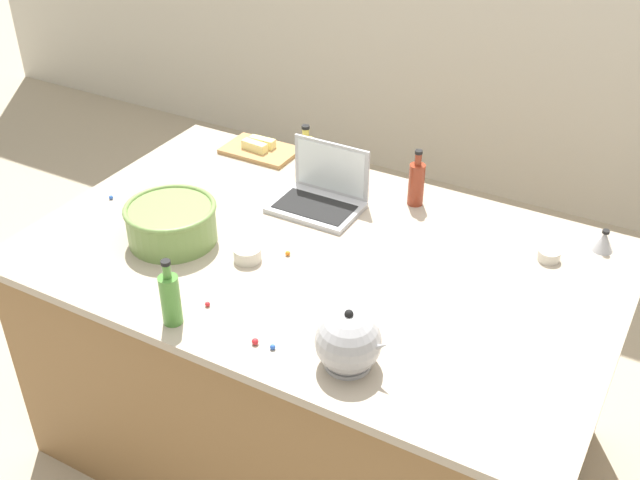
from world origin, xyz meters
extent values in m
plane|color=#B7A88E|center=(0.00, 0.00, 0.00)|extent=(12.00, 12.00, 0.00)
cube|color=olive|center=(0.00, 0.00, 0.43)|extent=(1.87, 1.15, 0.87)
cube|color=tan|center=(0.00, 0.00, 0.89)|extent=(1.93, 1.21, 0.03)
cube|color=#B7B7BC|center=(-0.15, 0.23, 0.91)|extent=(0.31, 0.22, 0.02)
cube|color=black|center=(-0.15, 0.22, 0.92)|extent=(0.27, 0.15, 0.00)
cube|color=#B7B7BC|center=(-0.15, 0.35, 1.02)|extent=(0.30, 0.01, 0.20)
cube|color=silver|center=(-0.15, 0.34, 1.02)|extent=(0.27, 0.00, 0.18)
cylinder|color=#72934C|center=(-0.47, -0.18, 0.96)|extent=(0.30, 0.30, 0.13)
cylinder|color=black|center=(-0.47, -0.18, 0.97)|extent=(0.24, 0.24, 0.11)
torus|color=#72934C|center=(-0.47, -0.18, 1.03)|extent=(0.31, 0.31, 0.02)
cylinder|color=#4C8C38|center=(-0.20, -0.52, 0.98)|extent=(0.06, 0.06, 0.16)
cylinder|color=#4C8C38|center=(-0.20, -0.52, 1.08)|extent=(0.02, 0.02, 0.04)
cylinder|color=black|center=(-0.20, -0.52, 1.11)|extent=(0.03, 0.03, 0.01)
cylinder|color=#DBC64C|center=(-0.31, 0.44, 0.98)|extent=(0.06, 0.06, 0.16)
cylinder|color=#DBC64C|center=(-0.31, 0.44, 1.08)|extent=(0.03, 0.03, 0.04)
cylinder|color=black|center=(-0.31, 0.44, 1.10)|extent=(0.03, 0.03, 0.01)
cylinder|color=maroon|center=(0.15, 0.45, 0.98)|extent=(0.06, 0.06, 0.16)
cylinder|color=maroon|center=(0.15, 0.45, 1.08)|extent=(0.02, 0.02, 0.04)
cylinder|color=black|center=(0.15, 0.45, 1.11)|extent=(0.03, 0.03, 0.01)
cylinder|color=#ADADB2|center=(0.33, -0.43, 0.91)|extent=(0.13, 0.13, 0.01)
sphere|color=#ADADB2|center=(0.33, -0.43, 0.98)|extent=(0.18, 0.18, 0.18)
cone|color=#ADADB2|center=(0.41, -0.43, 1.00)|extent=(0.08, 0.03, 0.07)
sphere|color=black|center=(0.33, -0.43, 1.07)|extent=(0.02, 0.02, 0.02)
cube|color=#AD7F4C|center=(-0.57, 0.52, 0.91)|extent=(0.30, 0.19, 0.02)
cube|color=#F4E58C|center=(-0.58, 0.49, 0.94)|extent=(0.11, 0.05, 0.04)
cube|color=#F4E58C|center=(-0.57, 0.54, 0.94)|extent=(0.11, 0.04, 0.04)
cylinder|color=beige|center=(-0.18, -0.15, 0.92)|extent=(0.09, 0.09, 0.04)
cylinder|color=beige|center=(0.67, 0.33, 0.92)|extent=(0.07, 0.07, 0.04)
cone|color=#B2B2B7|center=(0.81, 0.47, 0.94)|extent=(0.07, 0.07, 0.07)
cylinder|color=black|center=(0.81, 0.47, 0.97)|extent=(0.02, 0.02, 0.01)
sphere|color=orange|center=(-0.08, -0.07, 0.91)|extent=(0.02, 0.02, 0.02)
sphere|color=red|center=(-0.15, -0.41, 0.91)|extent=(0.02, 0.02, 0.02)
sphere|color=red|center=(0.06, -0.49, 0.91)|extent=(0.02, 0.02, 0.02)
sphere|color=blue|center=(0.12, -0.48, 0.91)|extent=(0.02, 0.02, 0.02)
sphere|color=blue|center=(-0.84, -0.07, 0.91)|extent=(0.02, 0.02, 0.02)
camera|label=1|loc=(1.02, -1.82, 2.32)|focal=42.99mm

